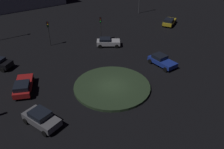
% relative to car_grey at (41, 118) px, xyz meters
% --- Properties ---
extents(ground_plane, '(117.69, 117.69, 0.00)m').
position_rel_car_grey_xyz_m(ground_plane, '(-8.62, 3.86, -0.79)').
color(ground_plane, black).
extents(roundabout_island, '(9.39, 9.39, 0.32)m').
position_rel_car_grey_xyz_m(roundabout_island, '(-8.62, 3.86, -0.63)').
color(roundabout_island, '#2D4228').
rests_on(roundabout_island, ground_plane).
extents(car_grey, '(2.73, 4.23, 1.55)m').
position_rel_car_grey_xyz_m(car_grey, '(0.00, 0.00, 0.00)').
color(car_grey, slate).
rests_on(car_grey, ground_plane).
extents(car_red, '(4.76, 4.06, 1.48)m').
position_rel_car_grey_xyz_m(car_red, '(-3.75, -5.56, -0.03)').
color(car_red, red).
rests_on(car_red, ground_plane).
extents(car_blue, '(3.72, 4.50, 1.45)m').
position_rel_car_grey_xyz_m(car_blue, '(-16.60, 8.16, -0.04)').
color(car_blue, '#1E38A5').
rests_on(car_blue, ground_plane).
extents(car_yellow, '(4.43, 2.27, 1.47)m').
position_rel_car_grey_xyz_m(car_yellow, '(-33.93, 5.80, -0.03)').
color(car_yellow, gold).
rests_on(car_yellow, ground_plane).
extents(car_silver, '(3.17, 4.21, 1.39)m').
position_rel_car_grey_xyz_m(car_silver, '(-19.59, -1.61, -0.06)').
color(car_silver, silver).
rests_on(car_silver, ground_plane).
extents(traffic_light_southwest, '(0.37, 0.40, 4.18)m').
position_rel_car_grey_xyz_m(traffic_light_southwest, '(-15.92, -10.54, 2.18)').
color(traffic_light_southwest, '#2D2D2D').
rests_on(traffic_light_southwest, ground_plane).
extents(traffic_light_southwest_near, '(0.40, 0.37, 4.23)m').
position_rel_car_grey_xyz_m(traffic_light_southwest_near, '(-21.16, -3.64, 2.21)').
color(traffic_light_southwest_near, '#2D2D2D').
rests_on(traffic_light_southwest_near, ground_plane).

